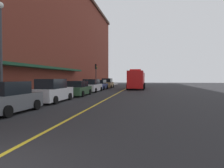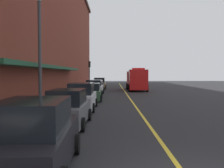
# 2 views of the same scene
# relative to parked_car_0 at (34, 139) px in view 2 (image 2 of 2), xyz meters

# --- Properties ---
(ground_plane) EXTENTS (112.00, 112.00, 0.00)m
(ground_plane) POSITION_rel_parked_car_0_xyz_m (3.87, 23.92, -0.89)
(ground_plane) COLOR #232326
(sidewalk_left) EXTENTS (2.40, 70.00, 0.15)m
(sidewalk_left) POSITION_rel_parked_car_0_xyz_m (-2.33, 23.92, -0.81)
(sidewalk_left) COLOR #ADA8A0
(sidewalk_left) RESTS_ON ground
(lane_center_stripe) EXTENTS (0.16, 70.00, 0.01)m
(lane_center_stripe) POSITION_rel_parked_car_0_xyz_m (3.87, 23.92, -0.88)
(lane_center_stripe) COLOR gold
(lane_center_stripe) RESTS_ON ground
(brick_building_left) EXTENTS (14.84, 64.00, 17.91)m
(brick_building_left) POSITION_rel_parked_car_0_xyz_m (-10.37, 22.92, 8.07)
(brick_building_left) COLOR maroon
(brick_building_left) RESTS_ON ground
(parked_car_0) EXTENTS (2.18, 4.55, 1.92)m
(parked_car_0) POSITION_rel_parked_car_0_xyz_m (0.00, 0.00, 0.00)
(parked_car_0) COLOR black
(parked_car_0) RESTS_ON ground
(parked_car_1) EXTENTS (2.03, 4.37, 1.81)m
(parked_car_1) POSITION_rel_parked_car_0_xyz_m (-0.15, 5.85, -0.05)
(parked_car_1) COLOR #595B60
(parked_car_1) RESTS_ON ground
(parked_car_2) EXTENTS (2.03, 4.88, 1.92)m
(parked_car_2) POSITION_rel_parked_car_0_xyz_m (-0.14, 11.38, 0.00)
(parked_car_2) COLOR silver
(parked_car_2) RESTS_ON ground
(parked_car_3) EXTENTS (2.19, 4.88, 1.67)m
(parked_car_3) POSITION_rel_parked_car_0_xyz_m (-0.01, 17.50, -0.10)
(parked_car_3) COLOR #2D5133
(parked_car_3) RESTS_ON ground
(parked_car_4) EXTENTS (2.21, 4.92, 1.81)m
(parked_car_4) POSITION_rel_parked_car_0_xyz_m (-0.12, 23.77, -0.04)
(parked_car_4) COLOR silver
(parked_car_4) RESTS_ON ground
(parked_car_5) EXTENTS (2.08, 4.53, 1.64)m
(parked_car_5) POSITION_rel_parked_car_0_xyz_m (-0.17, 29.35, -0.12)
(parked_car_5) COLOR navy
(parked_car_5) RESTS_ON ground
(parked_car_6) EXTENTS (2.14, 4.24, 1.88)m
(parked_car_6) POSITION_rel_parked_car_0_xyz_m (-0.06, 35.18, -0.02)
(parked_car_6) COLOR #A5844C
(parked_car_6) RESTS_ON ground
(fire_truck) EXTENTS (2.97, 9.15, 3.37)m
(fire_truck) POSITION_rel_parked_car_0_xyz_m (5.80, 32.16, 0.72)
(fire_truck) COLOR red
(fire_truck) RESTS_ON ground
(parking_meter_0) EXTENTS (0.14, 0.18, 1.33)m
(parking_meter_0) POSITION_rel_parked_car_0_xyz_m (-1.48, 21.34, 0.17)
(parking_meter_0) COLOR #4C4C51
(parking_meter_0) RESTS_ON sidewalk_left
(parking_meter_1) EXTENTS (0.14, 0.18, 1.33)m
(parking_meter_1) POSITION_rel_parked_car_0_xyz_m (-1.48, 19.19, 0.17)
(parking_meter_1) COLOR #4C4C51
(parking_meter_1) RESTS_ON sidewalk_left
(parking_meter_2) EXTENTS (0.14, 0.18, 1.33)m
(parking_meter_2) POSITION_rel_parked_car_0_xyz_m (-1.48, 22.77, 0.17)
(parking_meter_2) COLOR #4C4C51
(parking_meter_2) RESTS_ON sidewalk_left
(street_lamp_left) EXTENTS (0.44, 0.44, 6.94)m
(street_lamp_left) POSITION_rel_parked_car_0_xyz_m (-2.08, 7.74, 3.51)
(street_lamp_left) COLOR #33383D
(street_lamp_left) RESTS_ON sidewalk_left
(traffic_light_near) EXTENTS (0.38, 0.36, 4.30)m
(traffic_light_near) POSITION_rel_parked_car_0_xyz_m (-1.42, 31.45, 2.27)
(traffic_light_near) COLOR #232326
(traffic_light_near) RESTS_ON sidewalk_left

